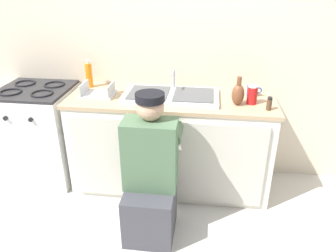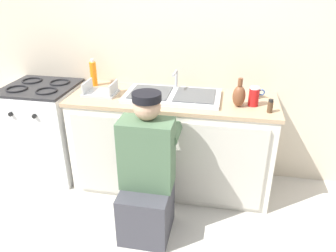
{
  "view_description": "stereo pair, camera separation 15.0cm",
  "coord_description": "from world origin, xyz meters",
  "px_view_note": "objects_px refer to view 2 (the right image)",
  "views": [
    {
      "loc": [
        0.3,
        -2.28,
        1.85
      ],
      "look_at": [
        0.0,
        0.1,
        0.69
      ],
      "focal_mm": 35.0,
      "sensor_mm": 36.0,
      "label": 1
    },
    {
      "loc": [
        0.45,
        -2.25,
        1.85
      ],
      "look_at": [
        0.0,
        0.1,
        0.69
      ],
      "focal_mm": 35.0,
      "sensor_mm": 36.0,
      "label": 2
    }
  ],
  "objects_px": {
    "sink_double_basin": "(173,95)",
    "stove_range": "(47,130)",
    "spice_bottle_pepper": "(270,106)",
    "plumber_person": "(147,179)",
    "coffee_mug": "(255,92)",
    "vase_decorative": "(239,96)",
    "soda_cup_red": "(254,97)",
    "soap_bottle_orange": "(93,74)",
    "dish_rack_tray": "(101,91)"
  },
  "relations": [
    {
      "from": "soap_bottle_orange",
      "to": "soda_cup_red",
      "type": "bearing_deg",
      "value": -9.28
    },
    {
      "from": "soap_bottle_orange",
      "to": "spice_bottle_pepper",
      "type": "height_order",
      "value": "soap_bottle_orange"
    },
    {
      "from": "plumber_person",
      "to": "spice_bottle_pepper",
      "type": "relative_size",
      "value": 10.52
    },
    {
      "from": "vase_decorative",
      "to": "coffee_mug",
      "type": "bearing_deg",
      "value": 58.16
    },
    {
      "from": "stove_range",
      "to": "soda_cup_red",
      "type": "relative_size",
      "value": 5.93
    },
    {
      "from": "sink_double_basin",
      "to": "dish_rack_tray",
      "type": "distance_m",
      "value": 0.63
    },
    {
      "from": "sink_double_basin",
      "to": "stove_range",
      "type": "height_order",
      "value": "sink_double_basin"
    },
    {
      "from": "sink_double_basin",
      "to": "soap_bottle_orange",
      "type": "distance_m",
      "value": 0.79
    },
    {
      "from": "soda_cup_red",
      "to": "dish_rack_tray",
      "type": "height_order",
      "value": "soda_cup_red"
    },
    {
      "from": "sink_double_basin",
      "to": "spice_bottle_pepper",
      "type": "height_order",
      "value": "sink_double_basin"
    },
    {
      "from": "soda_cup_red",
      "to": "soap_bottle_orange",
      "type": "xyz_separation_m",
      "value": [
        -1.43,
        0.23,
        0.04
      ]
    },
    {
      "from": "stove_range",
      "to": "dish_rack_tray",
      "type": "height_order",
      "value": "dish_rack_tray"
    },
    {
      "from": "plumber_person",
      "to": "vase_decorative",
      "type": "height_order",
      "value": "plumber_person"
    },
    {
      "from": "soda_cup_red",
      "to": "coffee_mug",
      "type": "relative_size",
      "value": 1.21
    },
    {
      "from": "soda_cup_red",
      "to": "soap_bottle_orange",
      "type": "bearing_deg",
      "value": 170.72
    },
    {
      "from": "stove_range",
      "to": "coffee_mug",
      "type": "distance_m",
      "value": 1.97
    },
    {
      "from": "coffee_mug",
      "to": "plumber_person",
      "type": "bearing_deg",
      "value": -134.82
    },
    {
      "from": "sink_double_basin",
      "to": "stove_range",
      "type": "bearing_deg",
      "value": -179.9
    },
    {
      "from": "stove_range",
      "to": "dish_rack_tray",
      "type": "xyz_separation_m",
      "value": [
        0.6,
        -0.04,
        0.44
      ]
    },
    {
      "from": "sink_double_basin",
      "to": "plumber_person",
      "type": "distance_m",
      "value": 0.77
    },
    {
      "from": "plumber_person",
      "to": "spice_bottle_pepper",
      "type": "bearing_deg",
      "value": 28.43
    },
    {
      "from": "sink_double_basin",
      "to": "vase_decorative",
      "type": "height_order",
      "value": "vase_decorative"
    },
    {
      "from": "sink_double_basin",
      "to": "dish_rack_tray",
      "type": "height_order",
      "value": "sink_double_basin"
    },
    {
      "from": "stove_range",
      "to": "plumber_person",
      "type": "xyz_separation_m",
      "value": [
        1.15,
        -0.63,
        0.01
      ]
    },
    {
      "from": "soap_bottle_orange",
      "to": "coffee_mug",
      "type": "distance_m",
      "value": 1.45
    },
    {
      "from": "stove_range",
      "to": "vase_decorative",
      "type": "distance_m",
      "value": 1.84
    },
    {
      "from": "sink_double_basin",
      "to": "plumber_person",
      "type": "relative_size",
      "value": 0.72
    },
    {
      "from": "vase_decorative",
      "to": "spice_bottle_pepper",
      "type": "xyz_separation_m",
      "value": [
        0.23,
        -0.08,
        -0.04
      ]
    },
    {
      "from": "coffee_mug",
      "to": "dish_rack_tray",
      "type": "height_order",
      "value": "dish_rack_tray"
    },
    {
      "from": "spice_bottle_pepper",
      "to": "sink_double_basin",
      "type": "bearing_deg",
      "value": 167.31
    },
    {
      "from": "stove_range",
      "to": "soda_cup_red",
      "type": "xyz_separation_m",
      "value": [
        1.89,
        -0.06,
        0.49
      ]
    },
    {
      "from": "vase_decorative",
      "to": "soda_cup_red",
      "type": "relative_size",
      "value": 1.51
    },
    {
      "from": "coffee_mug",
      "to": "spice_bottle_pepper",
      "type": "distance_m",
      "value": 0.31
    },
    {
      "from": "soda_cup_red",
      "to": "soap_bottle_orange",
      "type": "distance_m",
      "value": 1.45
    },
    {
      "from": "vase_decorative",
      "to": "spice_bottle_pepper",
      "type": "relative_size",
      "value": 2.19
    },
    {
      "from": "stove_range",
      "to": "spice_bottle_pepper",
      "type": "relative_size",
      "value": 8.58
    },
    {
      "from": "vase_decorative",
      "to": "spice_bottle_pepper",
      "type": "distance_m",
      "value": 0.25
    },
    {
      "from": "stove_range",
      "to": "plumber_person",
      "type": "bearing_deg",
      "value": -28.75
    },
    {
      "from": "sink_double_basin",
      "to": "soap_bottle_orange",
      "type": "relative_size",
      "value": 3.2
    },
    {
      "from": "spice_bottle_pepper",
      "to": "plumber_person",
      "type": "bearing_deg",
      "value": -151.57
    },
    {
      "from": "plumber_person",
      "to": "coffee_mug",
      "type": "xyz_separation_m",
      "value": [
        0.75,
        0.76,
        0.45
      ]
    },
    {
      "from": "sink_double_basin",
      "to": "spice_bottle_pepper",
      "type": "distance_m",
      "value": 0.8
    },
    {
      "from": "spice_bottle_pepper",
      "to": "stove_range",
      "type": "bearing_deg",
      "value": 175.07
    },
    {
      "from": "sink_double_basin",
      "to": "soda_cup_red",
      "type": "xyz_separation_m",
      "value": [
        0.66,
        -0.06,
        0.06
      ]
    },
    {
      "from": "plumber_person",
      "to": "vase_decorative",
      "type": "relative_size",
      "value": 4.8
    },
    {
      "from": "plumber_person",
      "to": "soda_cup_red",
      "type": "height_order",
      "value": "plumber_person"
    },
    {
      "from": "soap_bottle_orange",
      "to": "sink_double_basin",
      "type": "bearing_deg",
      "value": -12.86
    },
    {
      "from": "soda_cup_red",
      "to": "soap_bottle_orange",
      "type": "relative_size",
      "value": 0.61
    },
    {
      "from": "plumber_person",
      "to": "soap_bottle_orange",
      "type": "xyz_separation_m",
      "value": [
        -0.7,
        0.81,
        0.52
      ]
    },
    {
      "from": "plumber_person",
      "to": "sink_double_basin",
      "type": "bearing_deg",
      "value": 83.4
    }
  ]
}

